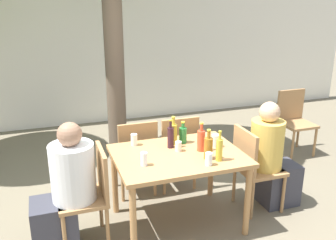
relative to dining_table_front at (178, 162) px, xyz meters
The scene contains 21 objects.
ground_plane 0.68m from the dining_table_front, ahead, with size 30.00×30.00×0.00m, color #706651.
cafe_building_wall 3.61m from the dining_table_front, 90.00° to the left, with size 10.00×0.08×2.80m.
dining_table_front is the anchor object (origin of this frame).
patio_chair_0 0.86m from the dining_table_front, behind, with size 0.44×0.44×0.92m.
patio_chair_1 0.86m from the dining_table_front, ahead, with size 0.44×0.44×0.92m.
patio_chair_2 0.75m from the dining_table_front, 109.57° to the left, with size 0.44×0.44×0.92m.
patio_chair_3 0.75m from the dining_table_front, 70.43° to the left, with size 0.44×0.44×0.92m.
patio_chair_4 2.56m from the dining_table_front, 27.82° to the left, with size 0.44×0.44×0.92m.
person_seated_0 1.09m from the dining_table_front, behind, with size 0.60×0.40×1.20m.
person_seated_1 1.10m from the dining_table_front, ahead, with size 0.57×0.35×1.20m.
wine_bottle_0 0.27m from the dining_table_front, 95.35° to the left, with size 0.06×0.06×0.30m.
soda_bottle_1 0.32m from the dining_table_front, ahead, with size 0.08×0.08×0.29m.
green_bottle_2 0.34m from the dining_table_front, 59.87° to the left, with size 0.08×0.08×0.23m.
oil_cruet_3 0.33m from the dining_table_front, 80.82° to the left, with size 0.08×0.08×0.30m.
oil_cruet_4 0.45m from the dining_table_front, 41.09° to the right, with size 0.06×0.06×0.29m.
amber_bottle_5 0.36m from the dining_table_front, 41.79° to the right, with size 0.08×0.08×0.29m.
drinking_glass_0 0.45m from the dining_table_front, ahead, with size 0.08×0.08×0.13m.
drinking_glass_1 0.52m from the dining_table_front, 134.77° to the left, with size 0.07×0.07×0.12m.
drinking_glass_2 0.44m from the dining_table_front, 159.41° to the right, with size 0.06×0.06×0.12m.
drinking_glass_3 0.40m from the dining_table_front, 62.21° to the right, with size 0.06×0.06×0.12m.
drinking_glass_4 0.16m from the dining_table_front, 67.93° to the left, with size 0.06×0.06×0.10m.
Camera 1 is at (-1.18, -3.11, 2.23)m, focal length 40.00 mm.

